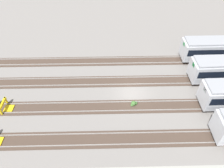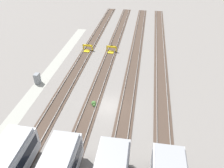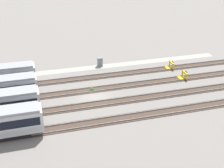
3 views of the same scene
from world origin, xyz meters
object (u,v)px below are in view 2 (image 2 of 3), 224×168
bumper_stop_near_inner_track (111,50)px  bumper_stop_nearest_track (87,48)px  electrical_cabinet (37,78)px  weed_clump (94,104)px

bumper_stop_near_inner_track → bumper_stop_nearest_track: bearing=-87.6°
bumper_stop_nearest_track → electrical_cabinet: (12.10, -4.68, 0.29)m
bumper_stop_nearest_track → weed_clump: bumper_stop_nearest_track is taller
electrical_cabinet → weed_clump: bearing=68.7°
bumper_stop_near_inner_track → electrical_cabinet: bearing=-37.3°
bumper_stop_nearest_track → weed_clump: bearing=17.5°
bumper_stop_near_inner_track → weed_clump: bumper_stop_near_inner_track is taller
bumper_stop_nearest_track → electrical_cabinet: 12.98m
bumper_stop_near_inner_track → weed_clump: 16.08m
bumper_stop_nearest_track → bumper_stop_near_inner_track: 4.70m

